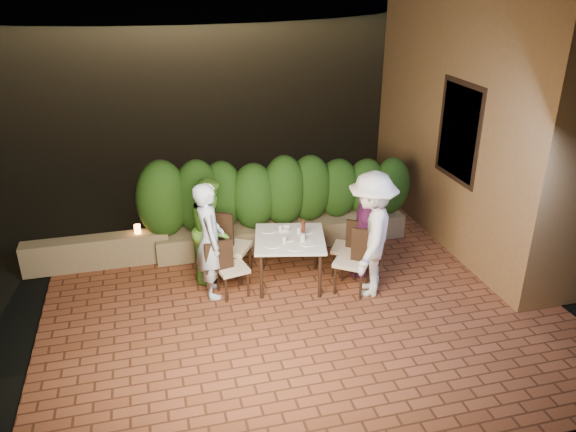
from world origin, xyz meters
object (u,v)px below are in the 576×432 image
object	(u,v)px
parapet_lamp	(137,229)
beer_bottle	(303,228)
dining_table	(290,261)
diner_green	(211,229)
chair_left_front	(232,267)
diner_purple	(366,227)
diner_white	(371,235)
chair_left_back	(233,246)
bowl	(285,228)
chair_right_front	(352,260)
chair_right_back	(347,247)
diner_blue	(210,240)

from	to	relation	value
parapet_lamp	beer_bottle	bearing A→B (deg)	-28.37
dining_table	beer_bottle	bearing A→B (deg)	-5.13
diner_green	chair_left_front	bearing A→B (deg)	-138.68
beer_bottle	diner_purple	world-z (taller)	diner_purple
chair_left_front	diner_white	distance (m)	2.01
chair_left_front	parapet_lamp	size ratio (longest dim) A/B	6.29
chair_left_back	parapet_lamp	size ratio (longest dim) A/B	7.40
diner_green	diner_purple	xyz separation A→B (m)	(2.23, -0.49, -0.01)
bowl	diner_green	distance (m)	1.08
chair_left_back	chair_right_front	world-z (taller)	chair_left_back
bowl	diner_green	bearing A→B (deg)	168.00
bowl	parapet_lamp	distance (m)	2.35
diner_purple	parapet_lamp	world-z (taller)	diner_purple
beer_bottle	chair_left_back	size ratio (longest dim) A/B	0.27
dining_table	chair_left_front	bearing A→B (deg)	-174.19
chair_right_front	parapet_lamp	distance (m)	3.39
dining_table	chair_right_back	size ratio (longest dim) A/B	1.11
chair_left_front	diner_blue	bearing A→B (deg)	150.03
diner_white	beer_bottle	bearing A→B (deg)	-91.41
diner_purple	parapet_lamp	size ratio (longest dim) A/B	11.12
chair_left_back	chair_right_back	distance (m)	1.72
diner_white	diner_purple	distance (m)	0.56
beer_bottle	diner_blue	bearing A→B (deg)	179.05
diner_blue	diner_white	distance (m)	2.25
diner_purple	diner_green	bearing A→B (deg)	-78.10
dining_table	chair_left_back	world-z (taller)	chair_left_back
chair_left_front	diner_green	world-z (taller)	diner_green
chair_right_back	diner_green	xyz separation A→B (m)	(-1.97, 0.43, 0.34)
diner_green	parapet_lamp	world-z (taller)	diner_green
beer_bottle	diner_green	distance (m)	1.37
diner_green	beer_bottle	bearing A→B (deg)	-89.42
beer_bottle	bowl	size ratio (longest dim) A/B	1.56
chair_right_back	diner_purple	xyz separation A→B (m)	(0.26, -0.06, 0.33)
diner_white	chair_left_back	bearing A→B (deg)	-87.47
beer_bottle	chair_left_back	bearing A→B (deg)	156.48
beer_bottle	bowl	distance (m)	0.37
chair_left_front	diner_purple	xyz separation A→B (m)	(2.04, 0.09, 0.34)
dining_table	diner_blue	xyz separation A→B (m)	(-1.15, 0.00, 0.48)
chair_right_front	chair_right_back	distance (m)	0.50
diner_white	chair_right_front	bearing A→B (deg)	-84.45
diner_green	parapet_lamp	distance (m)	1.33
chair_right_back	chair_left_front	bearing A→B (deg)	36.38
diner_purple	chair_right_back	bearing A→B (deg)	-78.65
diner_green	diner_purple	size ratio (longest dim) A/B	1.01
chair_right_back	diner_purple	size ratio (longest dim) A/B	0.58
diner_white	bowl	bearing A→B (deg)	-97.81
chair_left_front	bowl	bearing A→B (deg)	10.91
chair_left_back	parapet_lamp	xyz separation A→B (m)	(-1.36, 0.84, 0.05)
chair_right_front	diner_green	xyz separation A→B (m)	(-1.88, 0.92, 0.29)
chair_left_back	chair_right_back	bearing A→B (deg)	20.02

